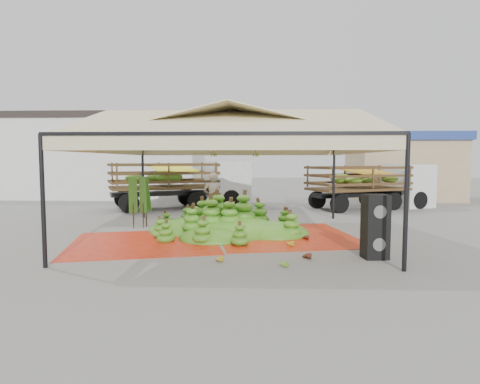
{
  "coord_description": "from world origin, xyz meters",
  "views": [
    {
      "loc": [
        0.74,
        -12.72,
        2.41
      ],
      "look_at": [
        0.2,
        1.5,
        1.3
      ],
      "focal_mm": 30.0,
      "sensor_mm": 36.0,
      "label": 1
    }
  ],
  "objects_px": {
    "truck_left": "(186,179)",
    "truck_right": "(376,181)",
    "speaker_stack": "(375,227)",
    "vendor": "(212,198)",
    "banana_heap": "(230,215)"
  },
  "relations": [
    {
      "from": "banana_heap",
      "to": "truck_left",
      "type": "relative_size",
      "value": 0.78
    },
    {
      "from": "banana_heap",
      "to": "truck_right",
      "type": "height_order",
      "value": "truck_right"
    },
    {
      "from": "banana_heap",
      "to": "truck_left",
      "type": "height_order",
      "value": "truck_left"
    },
    {
      "from": "speaker_stack",
      "to": "truck_right",
      "type": "xyz_separation_m",
      "value": [
        3.16,
        10.68,
        0.58
      ]
    },
    {
      "from": "vendor",
      "to": "truck_right",
      "type": "height_order",
      "value": "truck_right"
    },
    {
      "from": "banana_heap",
      "to": "speaker_stack",
      "type": "xyz_separation_m",
      "value": [
        3.78,
        -3.33,
        0.19
      ]
    },
    {
      "from": "truck_left",
      "to": "truck_right",
      "type": "height_order",
      "value": "truck_left"
    },
    {
      "from": "speaker_stack",
      "to": "truck_left",
      "type": "relative_size",
      "value": 0.22
    },
    {
      "from": "speaker_stack",
      "to": "vendor",
      "type": "relative_size",
      "value": 0.81
    },
    {
      "from": "banana_heap",
      "to": "truck_right",
      "type": "xyz_separation_m",
      "value": [
        6.95,
        7.36,
        0.77
      ]
    },
    {
      "from": "banana_heap",
      "to": "vendor",
      "type": "bearing_deg",
      "value": 110.46
    },
    {
      "from": "truck_left",
      "to": "truck_right",
      "type": "relative_size",
      "value": 1.07
    },
    {
      "from": "banana_heap",
      "to": "vendor",
      "type": "height_order",
      "value": "vendor"
    },
    {
      "from": "speaker_stack",
      "to": "truck_right",
      "type": "height_order",
      "value": "truck_right"
    },
    {
      "from": "banana_heap",
      "to": "speaker_stack",
      "type": "bearing_deg",
      "value": -41.34
    }
  ]
}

